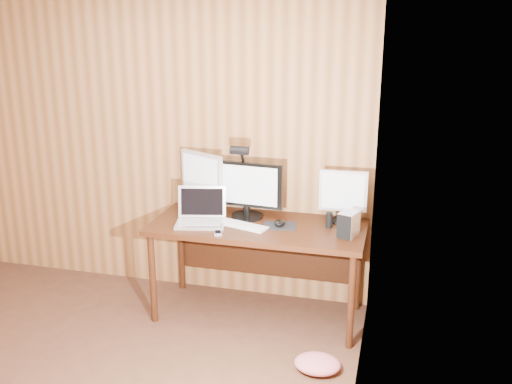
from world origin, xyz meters
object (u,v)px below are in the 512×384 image
at_px(monitor_left, 202,180).
at_px(keyboard, 242,225).
at_px(laptop, 201,214).
at_px(phone, 218,233).
at_px(monitor_center, 247,189).
at_px(hard_drive, 348,224).
at_px(desk, 260,236).
at_px(monitor_right, 343,195).
at_px(speaker, 329,220).
at_px(mouse, 280,223).
at_px(desk_lamp, 242,169).

height_order(monitor_left, keyboard, monitor_left).
xyz_separation_m(laptop, phone, (0.20, -0.20, -0.06)).
xyz_separation_m(monitor_center, hard_drive, (0.79, -0.20, -0.14)).
bearing_deg(hard_drive, desk, -173.05).
bearing_deg(monitor_right, speaker, -122.71).
height_order(monitor_right, laptop, monitor_right).
height_order(laptop, phone, laptop).
bearing_deg(mouse, monitor_right, 10.40).
bearing_deg(monitor_right, monitor_left, 178.60).
bearing_deg(desk_lamp, monitor_left, 160.66).
xyz_separation_m(desk, desk_lamp, (-0.16, 0.09, 0.50)).
bearing_deg(desk_lamp, monitor_center, -41.49).
distance_m(mouse, phone, 0.48).
height_order(desk, mouse, mouse).
height_order(monitor_left, desk_lamp, desk_lamp).
relative_size(desk, monitor_right, 3.97).
xyz_separation_m(hard_drive, phone, (-0.91, -0.18, -0.08)).
bearing_deg(laptop, monitor_left, 94.29).
xyz_separation_m(laptop, hard_drive, (1.10, -0.01, 0.02)).
bearing_deg(monitor_center, keyboard, -79.69).
relative_size(desk, monitor_left, 3.34).
relative_size(keyboard, speaker, 3.48).
bearing_deg(laptop, desk, 3.46).
distance_m(monitor_left, speaker, 1.05).
bearing_deg(monitor_right, mouse, -158.59).
relative_size(monitor_center, monitor_left, 1.17).
bearing_deg(monitor_right, laptop, -168.32).
distance_m(desk, speaker, 0.55).
distance_m(hard_drive, speaker, 0.21).
bearing_deg(phone, keyboard, 35.11).
relative_size(desk, desk_lamp, 2.64).
height_order(monitor_left, speaker, monitor_left).
xyz_separation_m(monitor_right, desk_lamp, (-0.77, -0.05, 0.16)).
bearing_deg(keyboard, phone, -108.10).
xyz_separation_m(monitor_center, mouse, (0.29, -0.12, -0.20)).
distance_m(mouse, speaker, 0.36).
bearing_deg(speaker, desk_lamp, 172.64).
xyz_separation_m(monitor_right, hard_drive, (0.07, -0.27, -0.13)).
bearing_deg(monitor_center, phone, -101.04).
bearing_deg(hard_drive, mouse, -170.50).
bearing_deg(keyboard, monitor_left, 165.04).
xyz_separation_m(keyboard, hard_drive, (0.78, 0.00, 0.08)).
distance_m(monitor_center, phone, 0.46).
bearing_deg(phone, hard_drive, -8.18).
xyz_separation_m(keyboard, speaker, (0.62, 0.14, 0.05)).
distance_m(monitor_left, desk_lamp, 0.36).
bearing_deg(monitor_left, speaker, 20.81).
distance_m(monitor_center, hard_drive, 0.83).
bearing_deg(keyboard, monitor_right, 38.50).
bearing_deg(phone, laptop, 115.37).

